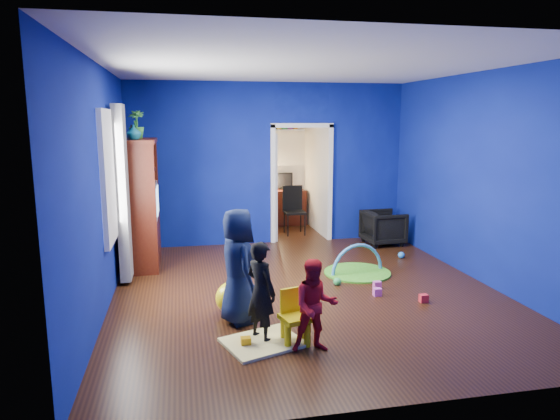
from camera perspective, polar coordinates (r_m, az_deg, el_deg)
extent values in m
cube|color=black|center=(6.71, 3.06, -9.28)|extent=(5.00, 5.50, 0.01)
cube|color=white|center=(6.35, 3.32, 16.19)|extent=(5.00, 5.50, 0.01)
cube|color=navy|center=(9.04, -1.23, 5.26)|extent=(5.00, 0.02, 2.90)
cube|color=navy|center=(3.81, 13.65, -2.10)|extent=(5.00, 0.02, 2.90)
cube|color=navy|center=(6.23, -19.69, 2.35)|extent=(0.02, 5.50, 2.90)
cube|color=navy|center=(7.40, 22.29, 3.36)|extent=(0.02, 5.50, 2.90)
imported|color=black|center=(9.27, 11.73, -1.97)|extent=(0.72, 0.70, 0.62)
imported|color=black|center=(5.15, -2.18, -9.28)|extent=(0.42, 0.46, 1.05)
imported|color=#10113A|center=(5.58, -4.84, -6.42)|extent=(0.54, 0.71, 1.29)
imported|color=red|center=(4.94, 4.05, -10.87)|extent=(0.48, 0.39, 0.93)
imported|color=#0D6469|center=(7.51, -16.38, 8.52)|extent=(0.27, 0.27, 0.21)
imported|color=green|center=(8.03, -16.11, 9.39)|extent=(0.27, 0.27, 0.43)
cube|color=#381609|center=(7.91, -15.80, 0.71)|extent=(0.58, 1.14, 1.96)
cube|color=silver|center=(7.90, -15.53, 1.00)|extent=(0.46, 0.70, 0.54)
cube|color=#F2E07A|center=(5.25, -1.96, -14.88)|extent=(0.90, 0.81, 0.03)
sphere|color=yellow|center=(5.95, -5.54, -9.97)|extent=(0.38, 0.38, 0.38)
cube|color=yellow|center=(5.17, 1.77, -12.44)|extent=(0.34, 0.34, 0.50)
cylinder|color=#49A124|center=(7.53, 8.81, -7.07)|extent=(0.98, 0.98, 0.03)
torus|color=#3F8CD8|center=(7.53, 8.82, -7.02)|extent=(0.86, 0.23, 0.87)
cube|color=white|center=(6.56, -19.19, 3.63)|extent=(0.03, 0.95, 1.55)
cube|color=slate|center=(7.13, -17.56, 1.78)|extent=(0.14, 0.42, 2.40)
cube|color=white|center=(9.21, 2.46, 2.84)|extent=(1.16, 0.10, 2.10)
cube|color=#3D140A|center=(10.77, 0.51, 0.31)|extent=(0.88, 0.44, 0.75)
cube|color=black|center=(10.80, 0.38, 3.43)|extent=(0.40, 0.05, 0.32)
sphere|color=#FFD88C|center=(10.69, -1.02, 3.25)|extent=(0.14, 0.14, 0.14)
cube|color=black|center=(9.83, 1.67, -0.16)|extent=(0.40, 0.40, 0.92)
cube|color=white|center=(10.71, 0.40, 9.11)|extent=(0.88, 0.24, 0.04)
cube|color=red|center=(6.56, 16.10, -9.67)|extent=(0.10, 0.08, 0.10)
sphere|color=#2680D7|center=(8.46, 13.69, -4.99)|extent=(0.11, 0.11, 0.11)
cube|color=#FDAE0D|center=(5.18, -3.94, -14.82)|extent=(0.10, 0.08, 0.10)
sphere|color=green|center=(6.97, 6.57, -8.09)|extent=(0.11, 0.11, 0.11)
cube|color=#D550AF|center=(6.92, 11.04, -8.41)|extent=(0.10, 0.08, 0.10)
cube|color=#D34FBB|center=(6.65, 11.06, -9.18)|extent=(0.10, 0.08, 0.10)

